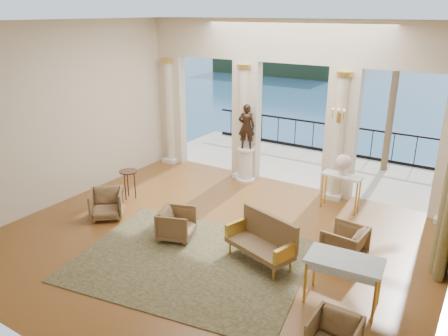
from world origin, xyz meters
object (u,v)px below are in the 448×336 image
Objects in this scene: statue at (246,127)px; side_table at (128,175)px; game_table at (344,264)px; console_table at (342,181)px; armchair_b at (334,336)px; armchair_d at (176,223)px; armchair_a at (106,203)px; pedestal at (246,165)px; armchair_c at (344,242)px; settee at (263,239)px.

statue reaches higher than side_table.
side_table is (-6.14, 1.31, -0.10)m from game_table.
console_table reaches higher than side_table.
armchair_d is (-4.06, 1.55, 0.02)m from armchair_b.
armchair_a is 2.04m from armchair_d.
armchair_b is 7.10m from statue.
armchair_a is 4.39m from statue.
armchair_a is at bearing 172.97° from game_table.
pedestal is at bearing 54.89° from side_table.
settee is (-1.34, -0.90, 0.08)m from armchair_c.
settee reaches higher than armchair_b.
settee is (2.01, 0.19, 0.10)m from armchair_d.
armchair_a is at bearing -72.86° from side_table.
armchair_a is at bearing -138.21° from console_table.
settee is at bearing 140.23° from armchair_b.
pedestal is (-4.50, 5.34, 0.13)m from armchair_b.
statue is at bearing -13.12° from armchair_d.
console_table is (0.50, 3.15, 0.29)m from settee.
armchair_c is 1.01× the size of side_table.
settee is at bearing -55.70° from pedestal.
console_table reaches higher than armchair_b.
armchair_b is (6.09, -1.44, -0.04)m from armchair_a.
settee reaches higher than armchair_a.
pedestal is at bearing 141.44° from settee.
armchair_b is at bearing 107.38° from statue.
side_table is at bearing 65.93° from armchair_a.
armchair_a is 5.52m from armchair_c.
statue is (1.59, 3.89, 1.24)m from armchair_a.
side_table is (-5.74, -0.06, 0.27)m from armchair_c.
pedestal is 1.15m from statue.
armchair_a is 1.04× the size of armchair_d.
game_table is (3.76, -0.28, 0.39)m from armchair_d.
armchair_c is at bearing -91.80° from armchair_d.
pedestal reaches higher than armchair_b.
pedestal is (-3.80, 2.70, 0.08)m from armchair_c.
armchair_b is at bearing -49.87° from pedestal.
armchair_d is at bearing -23.33° from side_table.
armchair_b is at bearing -67.83° from console_table.
armchair_a is at bearing -72.88° from armchair_c.
statue is at bearing 180.00° from pedestal.
armchair_d is 0.74× the size of console_table.
armchair_c is (5.39, 1.19, 0.01)m from armchair_a.
armchair_b is at bearing -54.53° from armchair_a.
statue is (-0.44, 3.79, 1.25)m from armchair_d.
side_table is (-4.90, -2.31, -0.10)m from console_table.
armchair_d is 0.48× the size of settee.
console_table is at bearing 108.09° from armchair_b.
pedestal is 3.38m from side_table.
armchair_a is at bearing 44.99° from statue.
armchair_a is 1.00× the size of side_table.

